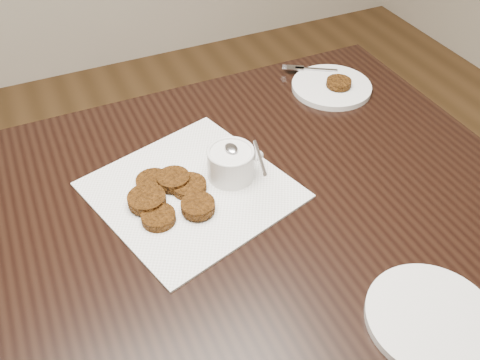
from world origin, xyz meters
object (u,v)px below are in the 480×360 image
(plate_empty, at_px, (432,319))
(table, at_px, (183,352))
(napkin, at_px, (192,190))
(plate_with_patty, at_px, (332,84))
(sauce_ramekin, at_px, (231,150))

(plate_empty, bearing_deg, table, 133.83)
(napkin, xyz_separation_m, plate_empty, (0.22, -0.41, 0.00))
(table, relative_size, plate_with_patty, 7.39)
(table, relative_size, napkin, 4.23)
(table, relative_size, sauce_ramekin, 11.11)
(sauce_ramekin, xyz_separation_m, plate_empty, (0.14, -0.42, -0.06))
(table, bearing_deg, napkin, 49.48)
(table, height_order, napkin, napkin)
(napkin, xyz_separation_m, plate_with_patty, (0.43, 0.19, 0.01))
(napkin, height_order, sauce_ramekin, sauce_ramekin)
(napkin, bearing_deg, sauce_ramekin, 2.67)
(table, height_order, plate_with_patty, plate_with_patty)
(table, xyz_separation_m, plate_empty, (0.30, -0.32, 0.38))
(table, bearing_deg, sauce_ramekin, 31.04)
(napkin, bearing_deg, plate_empty, -61.63)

